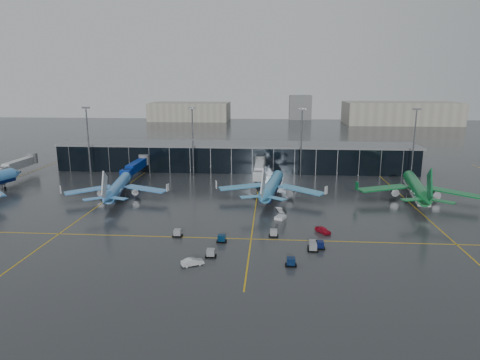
# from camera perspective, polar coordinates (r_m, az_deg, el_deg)

# --- Properties ---
(ground) EXTENTS (600.00, 600.00, 0.00)m
(ground) POSITION_cam_1_polar(r_m,az_deg,el_deg) (112.53, -3.24, -5.00)
(ground) COLOR #282B2D
(ground) RESTS_ON ground
(terminal_pier) EXTENTS (142.00, 17.00, 10.70)m
(terminal_pier) POSITION_cam_1_polar(r_m,az_deg,el_deg) (171.19, -0.57, 3.16)
(terminal_pier) COLOR black
(terminal_pier) RESTS_ON ground
(jet_bridges) EXTENTS (94.00, 27.50, 7.20)m
(jet_bridges) POSITION_cam_1_polar(r_m,az_deg,el_deg) (159.87, -13.76, 1.75)
(jet_bridges) COLOR #595B60
(jet_bridges) RESTS_ON ground
(flood_masts) EXTENTS (203.00, 0.50, 25.50)m
(flood_masts) POSITION_cam_1_polar(r_m,az_deg,el_deg) (157.72, 0.87, 5.39)
(flood_masts) COLOR #595B60
(flood_masts) RESTS_ON ground
(distant_hangars) EXTENTS (260.00, 71.00, 22.00)m
(distant_hangars) POSITION_cam_1_polar(r_m,az_deg,el_deg) (378.69, 9.80, 8.92)
(distant_hangars) COLOR #B2AD99
(distant_hangars) RESTS_ON ground
(taxi_lines) EXTENTS (220.00, 120.00, 0.02)m
(taxi_lines) POSITION_cam_1_polar(r_m,az_deg,el_deg) (121.81, 2.09, -3.57)
(taxi_lines) COLOR gold
(taxi_lines) RESTS_ON ground
(airliner_arkefly) EXTENTS (37.44, 41.18, 11.27)m
(airliner_arkefly) POSITION_cam_1_polar(r_m,az_deg,el_deg) (134.29, -16.02, -0.02)
(airliner_arkefly) COLOR #4491DF
(airliner_arkefly) RESTS_ON ground
(airliner_klm_near) EXTENTS (39.04, 43.08, 11.92)m
(airliner_klm_near) POSITION_cam_1_polar(r_m,az_deg,el_deg) (130.13, 4.31, 0.19)
(airliner_klm_near) COLOR #3F98CF
(airliner_klm_near) RESTS_ON ground
(airliner_aer_lingus) EXTENTS (42.21, 46.38, 12.66)m
(airliner_aer_lingus) POSITION_cam_1_polar(r_m,az_deg,el_deg) (137.23, 22.51, 0.05)
(airliner_aer_lingus) COLOR #0D7130
(airliner_aer_lingus) RESTS_ON ground
(baggage_carts) EXTENTS (33.98, 17.36, 1.70)m
(baggage_carts) POSITION_cam_1_polar(r_m,az_deg,el_deg) (92.57, 3.21, -8.57)
(baggage_carts) COLOR black
(baggage_carts) RESTS_ON ground
(mobile_airstair) EXTENTS (3.28, 3.81, 3.45)m
(mobile_airstair) POSITION_cam_1_polar(r_m,az_deg,el_deg) (111.48, 5.42, -4.80)
(mobile_airstair) COLOR white
(mobile_airstair) RESTS_ON ground
(service_van_red) EXTENTS (3.92, 4.50, 1.47)m
(service_van_red) POSITION_cam_1_polar(r_m,az_deg,el_deg) (102.84, 11.00, -6.57)
(service_van_red) COLOR #B40D24
(service_van_red) RESTS_ON ground
(service_van_white) EXTENTS (4.63, 3.45, 1.46)m
(service_van_white) POSITION_cam_1_polar(r_m,az_deg,el_deg) (84.67, -6.36, -10.79)
(service_van_white) COLOR silver
(service_van_white) RESTS_ON ground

